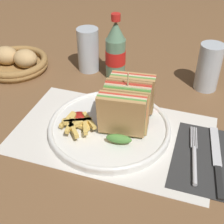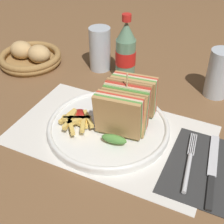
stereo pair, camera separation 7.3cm
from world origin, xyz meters
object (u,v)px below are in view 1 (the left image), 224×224
knife (217,160)px  plate_main (109,127)px  club_sandwich (127,105)px  glass_far (88,53)px  glass_near (208,70)px  bread_basket (16,62)px  fork (194,159)px  coke_bottle_near (116,51)px

knife → plate_main: bearing=166.5°
club_sandwich → glass_far: 0.31m
glass_near → glass_far: bearing=-179.4°
bread_basket → fork: bearing=-22.2°
glass_near → bread_basket: (-0.57, -0.07, -0.03)m
knife → glass_near: 0.30m
glass_near → bread_basket: bearing=-172.8°
fork → knife: (0.05, 0.01, -0.00)m
glass_near → knife: bearing=-80.3°
glass_near → bread_basket: size_ratio=0.67×
glass_far → bread_basket: (-0.21, -0.07, -0.03)m
plate_main → fork: plate_main is taller
fork → glass_far: (-0.36, 0.30, 0.05)m
club_sandwich → fork: club_sandwich is taller
glass_far → bread_basket: bearing=-162.5°
club_sandwich → fork: (0.17, -0.06, -0.06)m
plate_main → knife: plate_main is taller
knife → glass_near: glass_near is taller
bread_basket → glass_near: bearing=7.2°
fork → glass_near: size_ratio=1.33×
fork → knife: fork is taller
fork → glass_near: bearing=83.5°
fork → bread_basket: (-0.57, 0.23, 0.01)m
club_sandwich → bread_basket: bearing=156.8°
club_sandwich → fork: bearing=-19.8°
glass_near → club_sandwich: bearing=-123.5°
coke_bottle_near → club_sandwich: bearing=-66.3°
plate_main → club_sandwich: bearing=25.9°
plate_main → glass_near: bearing=52.9°
plate_main → fork: bearing=-11.6°
club_sandwich → bread_basket: club_sandwich is taller
knife → coke_bottle_near: (-0.31, 0.27, 0.08)m
bread_basket → plate_main: bearing=-27.4°
glass_far → bread_basket: 0.23m
club_sandwich → plate_main: bearing=-154.1°
plate_main → knife: (0.25, -0.03, -0.00)m
club_sandwich → knife: bearing=-12.1°
fork → glass_far: 0.47m
glass_near → plate_main: bearing=-127.1°
club_sandwich → fork: 0.19m
fork → knife: 0.05m
glass_far → plate_main: bearing=-59.3°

